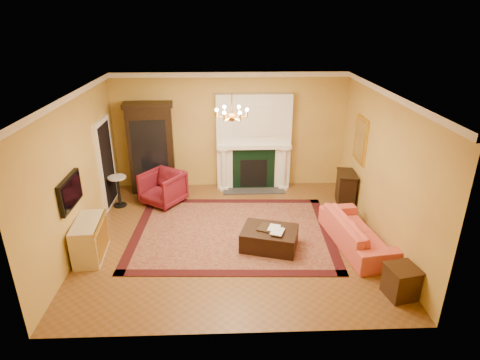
{
  "coord_description": "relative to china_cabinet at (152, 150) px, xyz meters",
  "views": [
    {
      "loc": [
        -0.13,
        -7.3,
        4.36
      ],
      "look_at": [
        0.16,
        0.3,
        1.16
      ],
      "focal_mm": 30.0,
      "sensor_mm": 36.0,
      "label": 1
    }
  ],
  "objects": [
    {
      "name": "wingback_armchair",
      "position": [
        0.35,
        -0.85,
        -0.66
      ],
      "size": [
        1.18,
        1.16,
        0.89
      ],
      "primitive_type": "imported",
      "rotation": [
        0.0,
        0.0,
        -0.6
      ],
      "color": "maroon",
      "rests_on": "floor"
    },
    {
      "name": "ceiling",
      "position": [
        2.01,
        -2.49,
        1.9
      ],
      "size": [
        6.0,
        5.5,
        0.02
      ],
      "primitive_type": "cube",
      "color": "white",
      "rests_on": "wall_back"
    },
    {
      "name": "tv_panel",
      "position": [
        -0.93,
        -3.09,
        0.24
      ],
      "size": [
        0.09,
        0.95,
        0.58
      ],
      "color": "black",
      "rests_on": "wall_left"
    },
    {
      "name": "wall_left",
      "position": [
        -1.0,
        -2.49,
        0.39
      ],
      "size": [
        0.02,
        5.5,
        3.0
      ],
      "primitive_type": "cube",
      "color": "gold",
      "rests_on": "floor"
    },
    {
      "name": "gilt_mirror",
      "position": [
        4.98,
        -1.09,
        0.54
      ],
      "size": [
        0.06,
        0.76,
        1.05
      ],
      "color": "gold",
      "rests_on": "wall_right"
    },
    {
      "name": "floor",
      "position": [
        2.01,
        -2.49,
        -1.12
      ],
      "size": [
        6.0,
        5.5,
        0.02
      ],
      "primitive_type": "cube",
      "color": "brown",
      "rests_on": "ground"
    },
    {
      "name": "wall_right",
      "position": [
        5.02,
        -2.49,
        0.39
      ],
      "size": [
        0.02,
        5.5,
        3.0
      ],
      "primitive_type": "cube",
      "color": "gold",
      "rests_on": "floor"
    },
    {
      "name": "book_a",
      "position": [
        2.71,
        -2.93,
        -0.52
      ],
      "size": [
        0.21,
        0.1,
        0.29
      ],
      "primitive_type": "imported",
      "rotation": [
        0.0,
        0.0,
        -0.36
      ],
      "color": "gray",
      "rests_on": "ottoman_tray"
    },
    {
      "name": "console_table",
      "position": [
        4.79,
        -1.0,
        -0.72
      ],
      "size": [
        0.5,
        0.74,
        0.77
      ],
      "primitive_type": "cube",
      "rotation": [
        0.0,
        0.0,
        -0.16
      ],
      "color": "black",
      "rests_on": "floor"
    },
    {
      "name": "doorway",
      "position": [
        -0.94,
        -0.79,
        -0.06
      ],
      "size": [
        0.08,
        1.05,
        2.1
      ],
      "color": "white",
      "rests_on": "wall_left"
    },
    {
      "name": "book_b",
      "position": [
        2.75,
        -3.06,
        -0.51
      ],
      "size": [
        0.23,
        0.11,
        0.32
      ],
      "primitive_type": "imported",
      "rotation": [
        0.0,
        0.0,
        -0.38
      ],
      "color": "gray",
      "rests_on": "ottoman_tray"
    },
    {
      "name": "ottoman_tray",
      "position": [
        2.74,
        -2.94,
        -0.68
      ],
      "size": [
        0.56,
        0.51,
        0.03
      ],
      "primitive_type": "cube",
      "rotation": [
        0.0,
        0.0,
        -0.46
      ],
      "color": "black",
      "rests_on": "leather_ottoman"
    },
    {
      "name": "crown_molding",
      "position": [
        2.01,
        -1.53,
        1.83
      ],
      "size": [
        6.0,
        5.5,
        0.12
      ],
      "color": "white",
      "rests_on": "ceiling"
    },
    {
      "name": "china_cabinet",
      "position": [
        0.0,
        0.0,
        0.0
      ],
      "size": [
        1.15,
        0.61,
        2.22
      ],
      "primitive_type": "cube",
      "rotation": [
        0.0,
        0.0,
        0.1
      ],
      "color": "black",
      "rests_on": "floor"
    },
    {
      "name": "end_table",
      "position": [
        4.73,
        -4.49,
        -0.85
      ],
      "size": [
        0.53,
        0.53,
        0.52
      ],
      "primitive_type": "cube",
      "rotation": [
        0.0,
        0.0,
        0.21
      ],
      "color": "#321C0D",
      "rests_on": "floor"
    },
    {
      "name": "topiary_left",
      "position": [
        1.82,
        0.04,
        0.34
      ],
      "size": [
        0.15,
        0.15,
        0.4
      ],
      "color": "gray",
      "rests_on": "fireplace"
    },
    {
      "name": "wall_back",
      "position": [
        2.01,
        0.27,
        0.39
      ],
      "size": [
        6.0,
        0.02,
        3.0
      ],
      "primitive_type": "cube",
      "color": "gold",
      "rests_on": "floor"
    },
    {
      "name": "oriental_rug",
      "position": [
        2.01,
        -2.31,
        -1.1
      ],
      "size": [
        4.35,
        3.34,
        0.02
      ],
      "primitive_type": "cube",
      "rotation": [
        0.0,
        0.0,
        -0.04
      ],
      "color": "#4C1011",
      "rests_on": "floor"
    },
    {
      "name": "chandelier",
      "position": [
        2.01,
        -2.49,
        1.5
      ],
      "size": [
        0.63,
        0.55,
        0.53
      ],
      "color": "#BD8334",
      "rests_on": "ceiling"
    },
    {
      "name": "fireplace",
      "position": [
        2.61,
        0.08,
        0.09
      ],
      "size": [
        1.9,
        0.7,
        2.5
      ],
      "color": "white",
      "rests_on": "wall_back"
    },
    {
      "name": "leather_ottoman",
      "position": [
        2.73,
        -2.95,
        -0.89
      ],
      "size": [
        1.24,
        1.04,
        0.4
      ],
      "primitive_type": "cube",
      "rotation": [
        0.0,
        0.0,
        -0.29
      ],
      "color": "black",
      "rests_on": "oriental_rug"
    },
    {
      "name": "coral_sofa",
      "position": [
        4.48,
        -2.92,
        -0.7
      ],
      "size": [
        0.9,
        2.13,
        0.81
      ],
      "primitive_type": "imported",
      "rotation": [
        0.0,
        0.0,
        1.72
      ],
      "color": "#E24A47",
      "rests_on": "floor"
    },
    {
      "name": "topiary_right",
      "position": [
        3.35,
        0.04,
        0.35
      ],
      "size": [
        0.16,
        0.16,
        0.42
      ],
      "color": "gray",
      "rests_on": "fireplace"
    },
    {
      "name": "commode",
      "position": [
        -0.72,
        -3.11,
        -0.73
      ],
      "size": [
        0.55,
        1.04,
        0.75
      ],
      "primitive_type": "cube",
      "rotation": [
        0.0,
        0.0,
        0.07
      ],
      "color": "beige",
      "rests_on": "floor"
    },
    {
      "name": "pedestal_table",
      "position": [
        -0.69,
        -0.96,
        -0.66
      ],
      "size": [
        0.43,
        0.43,
        0.76
      ],
      "color": "black",
      "rests_on": "floor"
    },
    {
      "name": "wall_front",
      "position": [
        2.01,
        -5.25,
        0.39
      ],
      "size": [
        6.0,
        0.02,
        3.0
      ],
      "primitive_type": "cube",
      "color": "gold",
      "rests_on": "floor"
    }
  ]
}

